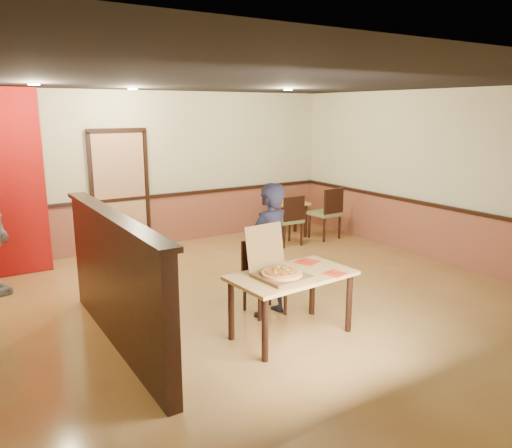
% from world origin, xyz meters
% --- Properties ---
extents(floor, '(7.00, 7.00, 0.00)m').
position_xyz_m(floor, '(0.00, 0.00, 0.00)').
color(floor, tan).
rests_on(floor, ground).
extents(ceiling, '(7.00, 7.00, 0.00)m').
position_xyz_m(ceiling, '(0.00, 0.00, 2.80)').
color(ceiling, black).
rests_on(ceiling, wall_back).
extents(wall_back, '(7.00, 0.00, 7.00)m').
position_xyz_m(wall_back, '(0.00, 3.50, 1.40)').
color(wall_back, beige).
rests_on(wall_back, floor).
extents(wall_right, '(0.00, 7.00, 7.00)m').
position_xyz_m(wall_right, '(3.50, 0.00, 1.40)').
color(wall_right, beige).
rests_on(wall_right, floor).
extents(wainscot_back, '(7.00, 0.04, 0.90)m').
position_xyz_m(wainscot_back, '(0.00, 3.47, 0.45)').
color(wainscot_back, brown).
rests_on(wainscot_back, floor).
extents(chair_rail_back, '(7.00, 0.06, 0.06)m').
position_xyz_m(chair_rail_back, '(0.00, 3.45, 0.92)').
color(chair_rail_back, black).
rests_on(chair_rail_back, wall_back).
extents(wainscot_right, '(0.04, 7.00, 0.90)m').
position_xyz_m(wainscot_right, '(3.47, 0.00, 0.45)').
color(wainscot_right, brown).
rests_on(wainscot_right, floor).
extents(chair_rail_right, '(0.06, 7.00, 0.06)m').
position_xyz_m(chair_rail_right, '(3.45, 0.00, 0.92)').
color(chair_rail_right, black).
rests_on(chair_rail_right, wall_right).
extents(back_door, '(0.90, 0.06, 2.10)m').
position_xyz_m(back_door, '(-0.80, 3.46, 1.05)').
color(back_door, tan).
rests_on(back_door, wall_back).
extents(booth_partition, '(0.20, 3.10, 1.44)m').
position_xyz_m(booth_partition, '(-2.00, -0.20, 0.74)').
color(booth_partition, black).
rests_on(booth_partition, floor).
extents(spot_a, '(0.14, 0.14, 0.02)m').
position_xyz_m(spot_a, '(-2.30, 1.80, 2.78)').
color(spot_a, beige).
rests_on(spot_a, ceiling).
extents(spot_b, '(0.14, 0.14, 0.02)m').
position_xyz_m(spot_b, '(-0.80, 2.50, 2.78)').
color(spot_b, beige).
rests_on(spot_b, ceiling).
extents(spot_c, '(0.14, 0.14, 0.02)m').
position_xyz_m(spot_c, '(1.40, 1.50, 2.78)').
color(spot_c, beige).
rests_on(spot_c, ceiling).
extents(main_table, '(1.40, 0.86, 0.72)m').
position_xyz_m(main_table, '(-0.30, -0.99, 0.62)').
color(main_table, tan).
rests_on(main_table, floor).
extents(diner_chair, '(0.46, 0.46, 0.90)m').
position_xyz_m(diner_chair, '(-0.20, -0.23, 0.49)').
color(diner_chair, olive).
rests_on(diner_chair, floor).
extents(side_chair_left, '(0.47, 0.47, 0.94)m').
position_xyz_m(side_chair_left, '(1.90, 2.10, 0.52)').
color(side_chair_left, olive).
rests_on(side_chair_left, floor).
extents(side_chair_right, '(0.54, 0.54, 1.01)m').
position_xyz_m(side_chair_right, '(2.81, 2.10, 0.55)').
color(side_chair_right, olive).
rests_on(side_chair_right, floor).
extents(side_table, '(0.76, 0.76, 0.69)m').
position_xyz_m(side_table, '(2.36, 2.72, 0.52)').
color(side_table, tan).
rests_on(side_table, floor).
extents(diner, '(0.68, 0.52, 1.64)m').
position_xyz_m(diner, '(-0.19, -0.37, 0.82)').
color(diner, black).
rests_on(diner, floor).
extents(pizza_box, '(0.54, 0.63, 0.53)m').
position_xyz_m(pizza_box, '(-0.48, -0.99, 0.79)').
color(pizza_box, brown).
rests_on(pizza_box, main_table).
extents(pizza, '(0.53, 0.53, 0.03)m').
position_xyz_m(pizza, '(-0.48, -1.05, 0.77)').
color(pizza, '#E39152').
rests_on(pizza, pizza_box).
extents(napkin_near, '(0.26, 0.26, 0.01)m').
position_xyz_m(napkin_near, '(0.09, -1.24, 0.73)').
color(napkin_near, red).
rests_on(napkin_near, main_table).
extents(napkin_far, '(0.31, 0.31, 0.01)m').
position_xyz_m(napkin_far, '(0.10, -0.74, 0.73)').
color(napkin_far, red).
rests_on(napkin_far, main_table).
extents(condiment, '(0.05, 0.05, 0.13)m').
position_xyz_m(condiment, '(2.27, 2.80, 0.76)').
color(condiment, '#8F5B1A').
rests_on(condiment, side_table).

